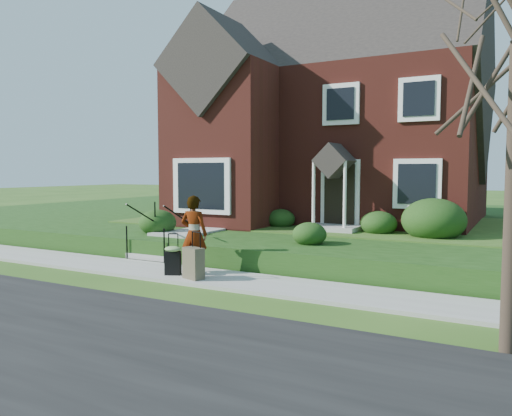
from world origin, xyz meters
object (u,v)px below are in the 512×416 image
Objects in this scene: suitcase_black at (173,259)px; woman at (194,234)px; front_steps at (168,241)px; suitcase_olive at (193,263)px.

woman is at bearing 37.28° from suitcase_black.
front_steps reaches higher than suitcase_olive.
suitcase_olive is at bearing 116.09° from woman.
front_steps is 2.70m from woman.
suitcase_black is 0.91× the size of suitcase_olive.
front_steps is 1.91× the size of suitcase_olive.
suitcase_olive is (0.42, -0.61, -0.56)m from woman.
suitcase_black is (1.82, -2.12, -0.02)m from front_steps.
woman is 0.93m from suitcase_olive.
front_steps is 2.09× the size of suitcase_black.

